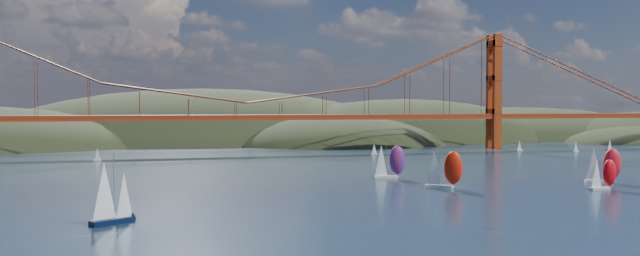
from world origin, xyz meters
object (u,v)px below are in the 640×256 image
object	(u,v)px
sloop_navy	(110,194)
racer_1	(603,173)
racer_0	(443,168)
racer_rwb	(389,161)
racer_2	(602,164)

from	to	relation	value
sloop_navy	racer_1	distance (m)	116.56
sloop_navy	racer_0	xyz separation A→B (m)	(78.05, 29.13, -0.37)
racer_1	racer_rwb	world-z (taller)	racer_rwb
racer_2	racer_rwb	size ratio (longest dim) A/B	1.00
racer_2	racer_0	bearing A→B (deg)	-157.70
racer_1	racer_2	xyz separation A→B (m)	(9.35, 11.78, 0.98)
racer_0	racer_1	bearing A→B (deg)	10.14
sloop_navy	racer_2	xyz separation A→B (m)	(124.71, 28.38, -0.39)
racer_0	racer_2	bearing A→B (deg)	27.78
sloop_navy	racer_rwb	xyz separation A→B (m)	(72.14, 52.09, -0.40)
sloop_navy	racer_2	size ratio (longest dim) A/B	1.15
racer_0	racer_rwb	size ratio (longest dim) A/B	1.01
racer_0	sloop_navy	bearing A→B (deg)	-130.84
sloop_navy	racer_0	bearing A→B (deg)	-11.58
racer_1	racer_2	size ratio (longest dim) A/B	0.80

